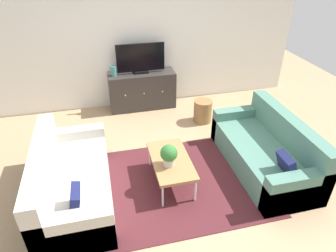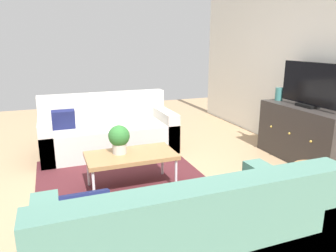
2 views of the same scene
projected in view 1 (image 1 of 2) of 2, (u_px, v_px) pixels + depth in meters
ground_plane at (173, 177)px, 4.41m from camera, size 10.00×10.00×0.00m
wall_back at (141, 38)px, 5.80m from camera, size 6.40×0.12×2.70m
area_rug at (176, 183)px, 4.28m from camera, size 2.50×1.90×0.01m
couch_left_side at (68, 183)px, 3.89m from camera, size 0.89×1.89×0.82m
couch_right_side at (268, 152)px, 4.46m from camera, size 0.89×1.89×0.82m
coffee_table at (171, 161)px, 4.12m from camera, size 0.52×0.96×0.40m
potted_plant at (169, 155)px, 3.91m from camera, size 0.23×0.23×0.31m
tv_console at (142, 90)px, 6.07m from camera, size 1.32×0.47×0.74m
flat_screen_tv at (141, 59)px, 5.74m from camera, size 0.93×0.16×0.58m
glass_vase at (113, 71)px, 5.72m from camera, size 0.11×0.11×0.19m
wicker_basket at (203, 111)px, 5.66m from camera, size 0.34×0.34×0.42m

